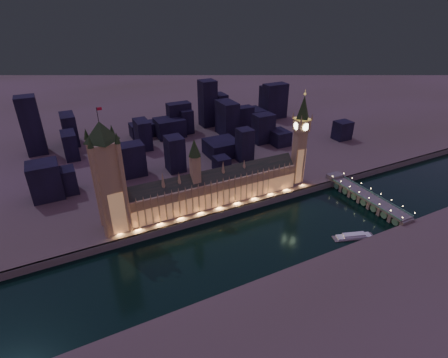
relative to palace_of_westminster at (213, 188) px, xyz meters
name	(u,v)px	position (x,y,z in m)	size (l,w,h in m)	color
ground_plane	(245,237)	(5.45, -61.74, -26.37)	(2000.00, 2000.00, 0.00)	black
north_bank	(125,104)	(5.45, 458.26, -22.37)	(2000.00, 960.00, 8.00)	#433C2D
embankment_wall	(226,213)	(5.45, -20.74, -22.37)	(2000.00, 2.50, 8.00)	brown
palace_of_westminster	(213,188)	(0.00, 0.00, 0.00)	(202.00, 22.21, 78.00)	#8A705B
victoria_tower	(108,173)	(-104.55, 0.19, 41.75)	(31.68, 31.68, 121.17)	#8A705B
elizabeth_tower	(301,133)	(113.45, 0.19, 44.39)	(18.00, 18.00, 112.45)	#8A705B
westminster_bridge	(364,197)	(161.11, -65.18, -20.39)	(19.03, 113.00, 15.90)	brown
river_boat	(354,236)	(101.11, -110.28, -24.81)	(42.66, 22.56, 4.50)	brown
city_backdrop	(189,126)	(47.27, 186.37, 4.90)	(458.31, 215.63, 82.99)	black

